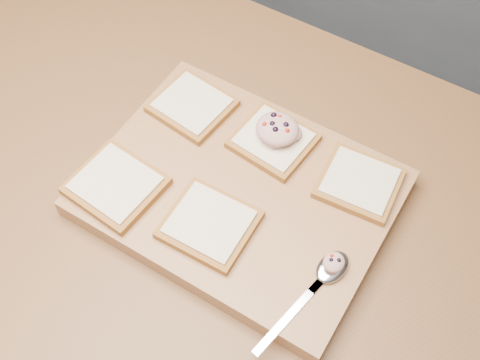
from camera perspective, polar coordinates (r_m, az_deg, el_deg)
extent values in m
cube|color=slate|center=(1.36, 4.84, -14.57)|extent=(1.90, 0.75, 0.84)
cube|color=brown|center=(0.95, 6.78, -6.05)|extent=(2.00, 0.80, 0.06)
cube|color=#9E6F43|center=(0.93, 0.00, -1.25)|extent=(0.45, 0.34, 0.04)
cube|color=#A06F29|center=(1.00, -4.55, 7.01)|extent=(0.13, 0.12, 0.01)
cube|color=beige|center=(1.00, -4.58, 7.32)|extent=(0.11, 0.10, 0.00)
cube|color=#A06F29|center=(0.96, 3.18, 3.71)|extent=(0.13, 0.12, 0.01)
cube|color=beige|center=(0.95, 3.20, 4.00)|extent=(0.11, 0.10, 0.00)
cube|color=#A06F29|center=(0.93, 11.23, -0.30)|extent=(0.12, 0.11, 0.01)
cube|color=beige|center=(0.92, 11.31, -0.03)|extent=(0.11, 0.10, 0.00)
cube|color=#A06F29|center=(0.93, -11.68, -0.53)|extent=(0.14, 0.13, 0.01)
cube|color=beige|center=(0.92, -11.77, -0.24)|extent=(0.12, 0.11, 0.00)
cube|color=#A06F29|center=(0.88, -2.91, -4.23)|extent=(0.13, 0.12, 0.01)
cube|color=beige|center=(0.87, -2.94, -3.96)|extent=(0.11, 0.10, 0.00)
ellipsoid|color=tan|center=(0.94, 3.57, 4.85)|extent=(0.07, 0.07, 0.03)
sphere|color=black|center=(0.93, 4.36, 5.21)|extent=(0.01, 0.01, 0.01)
sphere|color=black|center=(0.94, 3.22, 6.13)|extent=(0.01, 0.01, 0.01)
sphere|color=black|center=(0.92, 3.38, 4.78)|extent=(0.01, 0.01, 0.01)
sphere|color=black|center=(0.93, 3.10, 5.30)|extent=(0.01, 0.01, 0.01)
sphere|color=#A5140C|center=(0.92, 4.49, 4.66)|extent=(0.01, 0.01, 0.01)
sphere|color=#A5140C|center=(0.94, 3.77, 5.95)|extent=(0.01, 0.01, 0.01)
sphere|color=#A5140C|center=(0.93, 2.36, 5.29)|extent=(0.01, 0.01, 0.01)
ellipsoid|color=silver|center=(0.85, 8.76, -8.14)|extent=(0.05, 0.06, 0.01)
cube|color=silver|center=(0.85, 7.51, -9.62)|extent=(0.02, 0.04, 0.00)
cube|color=silver|center=(0.83, 4.79, -12.61)|extent=(0.04, 0.14, 0.00)
ellipsoid|color=tan|center=(0.84, 8.89, -7.73)|extent=(0.03, 0.03, 0.02)
sphere|color=black|center=(0.84, 9.34, -7.54)|extent=(0.01, 0.01, 0.01)
sphere|color=black|center=(0.84, 8.64, -7.53)|extent=(0.01, 0.01, 0.01)
sphere|color=#A5140C|center=(0.84, 8.70, -7.15)|extent=(0.01, 0.01, 0.01)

